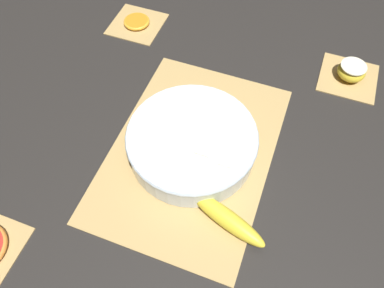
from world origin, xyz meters
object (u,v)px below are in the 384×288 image
at_px(fruit_salad_bowl, 192,142).
at_px(apple_half, 352,71).
at_px(whole_banana, 226,218).
at_px(orange_slice_whole, 137,21).

xyz_separation_m(fruit_salad_bowl, apple_half, (0.36, -0.30, -0.02)).
bearing_deg(whole_banana, orange_slice_whole, 40.98).
distance_m(fruit_salad_bowl, whole_banana, 0.18).
distance_m(fruit_salad_bowl, orange_slice_whole, 0.47).
relative_size(fruit_salad_bowl, orange_slice_whole, 3.82).
distance_m(apple_half, orange_slice_whole, 0.61).
bearing_deg(whole_banana, fruit_salad_bowl, 41.98).
xyz_separation_m(apple_half, orange_slice_whole, (0.00, 0.61, -0.02)).
relative_size(whole_banana, orange_slice_whole, 2.41).
relative_size(fruit_salad_bowl, apple_half, 4.05).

